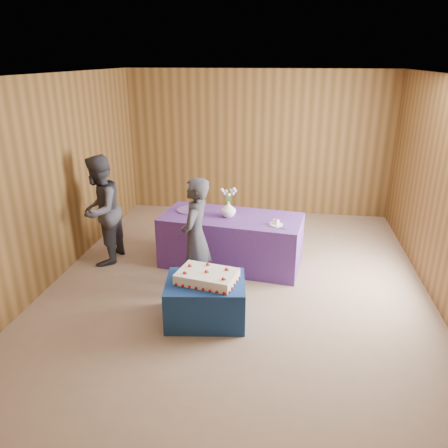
% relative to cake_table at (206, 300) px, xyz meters
% --- Properties ---
extents(ground, '(6.00, 6.00, 0.00)m').
position_rel_cake_table_xyz_m(ground, '(0.27, 0.95, -0.25)').
color(ground, gray).
rests_on(ground, ground).
extents(room_shell, '(5.04, 6.04, 2.72)m').
position_rel_cake_table_xyz_m(room_shell, '(0.27, 0.95, 1.55)').
color(room_shell, brown).
rests_on(room_shell, ground).
extents(cake_table, '(0.99, 0.82, 0.50)m').
position_rel_cake_table_xyz_m(cake_table, '(0.00, 0.00, 0.00)').
color(cake_table, navy).
rests_on(cake_table, ground).
extents(serving_table, '(2.10, 1.15, 0.75)m').
position_rel_cake_table_xyz_m(serving_table, '(0.10, 1.51, 0.12)').
color(serving_table, '#633798').
rests_on(serving_table, ground).
extents(sheet_cake, '(0.76, 0.59, 0.16)m').
position_rel_cake_table_xyz_m(sheet_cake, '(0.02, 0.01, 0.31)').
color(sheet_cake, white).
rests_on(sheet_cake, cake_table).
extents(vase, '(0.28, 0.28, 0.22)m').
position_rel_cake_table_xyz_m(vase, '(0.06, 1.49, 0.61)').
color(vase, white).
rests_on(vase, serving_table).
extents(flower_spray, '(0.23, 0.23, 0.18)m').
position_rel_cake_table_xyz_m(flower_spray, '(0.06, 1.49, 0.87)').
color(flower_spray, '#2E6C2B').
rests_on(flower_spray, vase).
extents(platter, '(0.49, 0.49, 0.02)m').
position_rel_cake_table_xyz_m(platter, '(-0.55, 1.66, 0.51)').
color(platter, '#7553A6').
rests_on(platter, serving_table).
extents(plate, '(0.20, 0.20, 0.01)m').
position_rel_cake_table_xyz_m(plate, '(0.74, 1.27, 0.51)').
color(plate, white).
rests_on(plate, serving_table).
extents(cake_slice, '(0.09, 0.08, 0.09)m').
position_rel_cake_table_xyz_m(cake_slice, '(0.74, 1.27, 0.55)').
color(cake_slice, white).
rests_on(cake_slice, plate).
extents(knife, '(0.25, 0.11, 0.00)m').
position_rel_cake_table_xyz_m(knife, '(0.76, 1.16, 0.50)').
color(knife, '#B5B6BA').
rests_on(knife, serving_table).
extents(guest_left, '(0.42, 0.59, 1.53)m').
position_rel_cake_table_xyz_m(guest_left, '(-0.24, 0.65, 0.52)').
color(guest_left, '#33333C').
rests_on(guest_left, ground).
extents(guest_right, '(0.62, 0.79, 1.62)m').
position_rel_cake_table_xyz_m(guest_right, '(-1.79, 1.32, 0.56)').
color(guest_right, '#383843').
rests_on(guest_right, ground).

